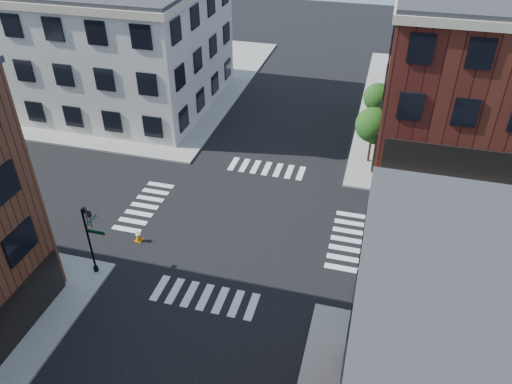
{
  "coord_description": "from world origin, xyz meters",
  "views": [
    {
      "loc": [
        7.8,
        -25.03,
        20.44
      ],
      "look_at": [
        0.99,
        0.17,
        2.5
      ],
      "focal_mm": 35.0,
      "sensor_mm": 36.0,
      "label": 1
    }
  ],
  "objects": [
    {
      "name": "building_nw",
      "position": [
        -19.0,
        16.0,
        5.5
      ],
      "size": [
        22.0,
        16.0,
        11.0
      ],
      "primitive_type": "cube",
      "color": "beige",
      "rests_on": "ground"
    },
    {
      "name": "tree_far",
      "position": [
        7.56,
        15.98,
        2.87
      ],
      "size": [
        2.43,
        2.43,
        4.07
      ],
      "color": "black",
      "rests_on": "ground"
    },
    {
      "name": "traffic_cone",
      "position": [
        -5.7,
        -3.52,
        0.38
      ],
      "size": [
        0.47,
        0.47,
        0.78
      ],
      "rotation": [
        0.0,
        0.0,
        -0.13
      ],
      "color": "#D46909",
      "rests_on": "ground"
    },
    {
      "name": "ground",
      "position": [
        0.0,
        0.0,
        0.0
      ],
      "size": [
        120.0,
        120.0,
        0.0
      ],
      "primitive_type": "plane",
      "color": "black",
      "rests_on": "ground"
    },
    {
      "name": "signal_pole",
      "position": [
        -6.72,
        -6.68,
        2.86
      ],
      "size": [
        1.29,
        1.24,
        4.6
      ],
      "color": "black",
      "rests_on": "ground"
    },
    {
      "name": "tree_near",
      "position": [
        7.56,
        9.98,
        3.16
      ],
      "size": [
        2.69,
        2.69,
        4.49
      ],
      "color": "black",
      "rests_on": "ground"
    },
    {
      "name": "box_truck",
      "position": [
        12.82,
        -3.86,
        2.0
      ],
      "size": [
        8.66,
        3.23,
        3.85
      ],
      "rotation": [
        0.0,
        0.0,
        0.08
      ],
      "color": "silver",
      "rests_on": "ground"
    },
    {
      "name": "sidewalk_nw",
      "position": [
        -21.0,
        21.0,
        0.07
      ],
      "size": [
        30.0,
        30.0,
        0.15
      ],
      "primitive_type": "cube",
      "color": "gray",
      "rests_on": "ground"
    }
  ]
}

